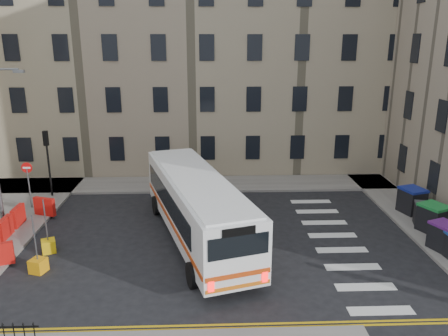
{
  "coord_description": "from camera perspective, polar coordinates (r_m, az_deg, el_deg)",
  "views": [
    {
      "loc": [
        -2.23,
        -19.56,
        9.49
      ],
      "look_at": [
        -1.4,
        2.48,
        3.0
      ],
      "focal_mm": 35.0,
      "sensor_mm": 36.0,
      "label": 1
    }
  ],
  "objects": [
    {
      "name": "ground",
      "position": [
        21.85,
        3.98,
        -9.39
      ],
      "size": [
        120.0,
        120.0,
        0.0
      ],
      "primitive_type": "plane",
      "color": "black",
      "rests_on": "ground"
    },
    {
      "name": "pavement_north",
      "position": [
        29.93,
        -9.28,
        -2.16
      ],
      "size": [
        36.0,
        3.2,
        0.15
      ],
      "primitive_type": "cube",
      "color": "slate",
      "rests_on": "ground"
    },
    {
      "name": "pavement_east",
      "position": [
        27.74,
        21.96,
        -4.69
      ],
      "size": [
        2.4,
        26.0,
        0.15
      ],
      "primitive_type": "cube",
      "color": "slate",
      "rests_on": "ground"
    },
    {
      "name": "terrace_north",
      "position": [
        35.39,
        -10.24,
        14.74
      ],
      "size": [
        38.3,
        10.8,
        17.2
      ],
      "color": "gray",
      "rests_on": "ground"
    },
    {
      "name": "traffic_light_nw",
      "position": [
        28.6,
        -22.07,
        1.79
      ],
      "size": [
        0.28,
        0.22,
        4.1
      ],
      "color": "black",
      "rests_on": "pavement_west"
    },
    {
      "name": "no_entry_north",
      "position": [
        27.19,
        -24.25,
        -0.92
      ],
      "size": [
        0.6,
        0.08,
        3.0
      ],
      "color": "#595B5E",
      "rests_on": "pavement_west"
    },
    {
      "name": "roadworks_barriers",
      "position": [
        23.93,
        -25.85,
        -7.02
      ],
      "size": [
        1.66,
        6.26,
        1.0
      ],
      "color": "red",
      "rests_on": "pavement_west"
    },
    {
      "name": "bus",
      "position": [
        21.2,
        -3.63,
        -4.81
      ],
      "size": [
        5.85,
        11.9,
        3.17
      ],
      "rotation": [
        0.0,
        0.0,
        0.29
      ],
      "color": "white",
      "rests_on": "ground"
    },
    {
      "name": "wheelie_bin_b",
      "position": [
        22.72,
        26.8,
        -7.96
      ],
      "size": [
        1.36,
        1.45,
        1.29
      ],
      "rotation": [
        0.0,
        0.0,
        0.37
      ],
      "color": "black",
      "rests_on": "pavement_east"
    },
    {
      "name": "wheelie_bin_c",
      "position": [
        24.5,
        25.64,
        -5.91
      ],
      "size": [
        1.56,
        1.64,
        1.42
      ],
      "rotation": [
        0.0,
        0.0,
        0.43
      ],
      "color": "black",
      "rests_on": "pavement_east"
    },
    {
      "name": "wheelie_bin_d",
      "position": [
        25.11,
        24.69,
        -5.54
      ],
      "size": [
        1.22,
        1.31,
        1.2
      ],
      "rotation": [
        0.0,
        0.0,
        -0.29
      ],
      "color": "black",
      "rests_on": "pavement_east"
    },
    {
      "name": "wheelie_bin_e",
      "position": [
        26.64,
        23.33,
        -3.89
      ],
      "size": [
        1.45,
        1.56,
        1.42
      ],
      "rotation": [
        0.0,
        0.0,
        0.3
      ],
      "color": "black",
      "rests_on": "pavement_east"
    },
    {
      "name": "bollard_yellow",
      "position": [
        22.11,
        -21.93,
        -9.44
      ],
      "size": [
        0.78,
        0.78,
        0.6
      ],
      "primitive_type": "cube",
      "rotation": [
        0.0,
        0.0,
        0.39
      ],
      "color": "#E7B40C",
      "rests_on": "ground"
    },
    {
      "name": "bollard_chevron",
      "position": [
        20.51,
        -23.09,
        -11.64
      ],
      "size": [
        0.76,
        0.76,
        0.6
      ],
      "primitive_type": "cube",
      "rotation": [
        0.0,
        0.0,
        -0.33
      ],
      "color": "orange",
      "rests_on": "ground"
    }
  ]
}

